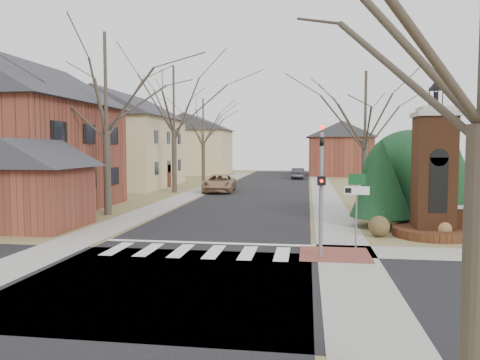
% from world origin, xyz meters
% --- Properties ---
extents(ground, '(120.00, 120.00, 0.00)m').
position_xyz_m(ground, '(0.00, 0.00, 0.00)').
color(ground, brown).
rests_on(ground, ground).
extents(main_street, '(8.00, 70.00, 0.01)m').
position_xyz_m(main_street, '(0.00, 22.00, 0.01)').
color(main_street, black).
rests_on(main_street, ground).
extents(cross_street, '(120.00, 8.00, 0.01)m').
position_xyz_m(cross_street, '(0.00, -3.00, 0.01)').
color(cross_street, black).
rests_on(cross_street, ground).
extents(crosswalk_zone, '(8.00, 2.20, 0.02)m').
position_xyz_m(crosswalk_zone, '(0.00, 0.80, 0.01)').
color(crosswalk_zone, silver).
rests_on(crosswalk_zone, ground).
extents(stop_bar, '(8.00, 0.35, 0.02)m').
position_xyz_m(stop_bar, '(0.00, 2.30, 0.01)').
color(stop_bar, silver).
rests_on(stop_bar, ground).
extents(sidewalk_right_main, '(2.00, 60.00, 0.02)m').
position_xyz_m(sidewalk_right_main, '(5.20, 22.00, 0.01)').
color(sidewalk_right_main, gray).
rests_on(sidewalk_right_main, ground).
extents(sidewalk_left, '(2.00, 60.00, 0.02)m').
position_xyz_m(sidewalk_left, '(-5.20, 22.00, 0.01)').
color(sidewalk_left, gray).
rests_on(sidewalk_left, ground).
extents(curb_apron, '(2.40, 2.40, 0.02)m').
position_xyz_m(curb_apron, '(4.80, 1.00, 0.01)').
color(curb_apron, brown).
rests_on(curb_apron, ground).
extents(traffic_signal_pole, '(0.28, 0.41, 4.50)m').
position_xyz_m(traffic_signal_pole, '(4.30, 0.57, 2.59)').
color(traffic_signal_pole, slate).
rests_on(traffic_signal_pole, ground).
extents(sign_post, '(0.90, 0.07, 2.75)m').
position_xyz_m(sign_post, '(5.59, 1.99, 1.95)').
color(sign_post, slate).
rests_on(sign_post, ground).
extents(brick_gate_monument, '(3.20, 3.20, 6.47)m').
position_xyz_m(brick_gate_monument, '(9.00, 4.99, 2.17)').
color(brick_gate_monument, '#4F2B17').
rests_on(brick_gate_monument, ground).
extents(house_brick_left, '(9.80, 11.80, 9.42)m').
position_xyz_m(house_brick_left, '(-13.01, 9.99, 4.66)').
color(house_brick_left, brown).
rests_on(house_brick_left, ground).
extents(house_stucco_left, '(9.80, 12.80, 9.28)m').
position_xyz_m(house_stucco_left, '(-13.50, 27.00, 4.59)').
color(house_stucco_left, tan).
rests_on(house_stucco_left, ground).
extents(garage_left, '(4.80, 4.80, 4.29)m').
position_xyz_m(garage_left, '(-8.52, 4.49, 2.24)').
color(garage_left, brown).
rests_on(garage_left, ground).
extents(house_distant_left, '(10.80, 8.80, 8.53)m').
position_xyz_m(house_distant_left, '(-12.01, 48.00, 4.25)').
color(house_distant_left, tan).
rests_on(house_distant_left, ground).
extents(house_distant_right, '(8.80, 8.80, 7.30)m').
position_xyz_m(house_distant_right, '(7.99, 47.99, 3.65)').
color(house_distant_right, brown).
rests_on(house_distant_right, ground).
extents(evergreen_near, '(2.80, 2.80, 4.10)m').
position_xyz_m(evergreen_near, '(7.20, 7.00, 2.30)').
color(evergreen_near, '#473D33').
rests_on(evergreen_near, ground).
extents(evergreen_mid, '(3.40, 3.40, 4.70)m').
position_xyz_m(evergreen_mid, '(10.50, 8.20, 2.60)').
color(evergreen_mid, '#473D33').
rests_on(evergreen_mid, ground).
extents(evergreen_mass, '(4.80, 4.80, 4.80)m').
position_xyz_m(evergreen_mass, '(9.00, 9.50, 2.40)').
color(evergreen_mass, black).
rests_on(evergreen_mass, ground).
extents(bare_tree_0, '(8.05, 8.05, 11.15)m').
position_xyz_m(bare_tree_0, '(-7.00, 9.00, 7.70)').
color(bare_tree_0, '#473D33').
rests_on(bare_tree_0, ground).
extents(bare_tree_1, '(8.40, 8.40, 11.64)m').
position_xyz_m(bare_tree_1, '(-7.00, 22.00, 8.03)').
color(bare_tree_1, '#473D33').
rests_on(bare_tree_1, ground).
extents(bare_tree_2, '(7.35, 7.35, 10.19)m').
position_xyz_m(bare_tree_2, '(-7.50, 35.00, 7.03)').
color(bare_tree_2, '#473D33').
rests_on(bare_tree_2, ground).
extents(bare_tree_3, '(7.00, 7.00, 9.70)m').
position_xyz_m(bare_tree_3, '(7.50, 16.00, 6.69)').
color(bare_tree_3, '#473D33').
rests_on(bare_tree_3, ground).
extents(pickup_truck, '(2.73, 5.36, 1.45)m').
position_xyz_m(pickup_truck, '(-3.40, 22.80, 0.73)').
color(pickup_truck, '#987252').
rests_on(pickup_truck, ground).
extents(distant_car, '(1.54, 3.96, 1.28)m').
position_xyz_m(distant_car, '(2.74, 40.24, 0.64)').
color(distant_car, '#37383F').
rests_on(distant_car, ground).
extents(dry_shrub_left, '(0.88, 0.88, 0.88)m').
position_xyz_m(dry_shrub_left, '(6.80, 4.60, 0.44)').
color(dry_shrub_left, brown).
rests_on(dry_shrub_left, ground).
extents(dry_shrub_right, '(0.89, 0.89, 0.89)m').
position_xyz_m(dry_shrub_right, '(9.30, 4.60, 0.45)').
color(dry_shrub_right, brown).
rests_on(dry_shrub_right, ground).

